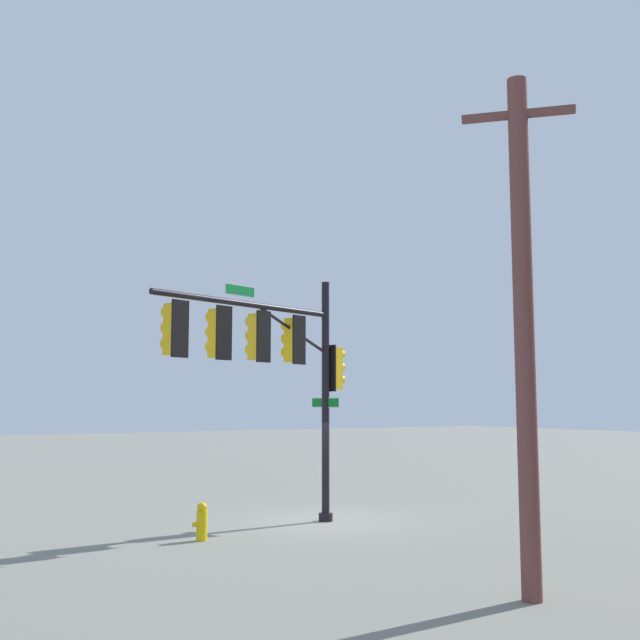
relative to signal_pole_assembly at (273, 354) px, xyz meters
name	(u,v)px	position (x,y,z in m)	size (l,w,h in m)	color
ground_plane	(326,521)	(-1.86, -0.59, -4.20)	(120.00, 120.00, 0.00)	gray
signal_pole_assembly	(273,354)	(0.00, 0.00, 0.00)	(6.02, 2.27, 6.19)	black
utility_pole	(524,324)	(-0.45, 7.72, 0.06)	(1.33, 1.38, 8.29)	brown
fire_hydrant	(202,522)	(1.91, 0.35, -3.79)	(0.33, 0.24, 0.83)	#DDBB0C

